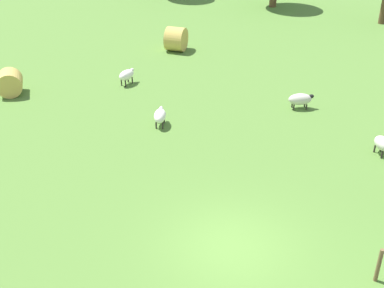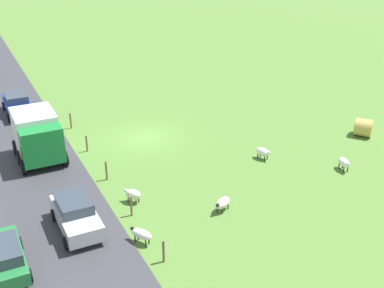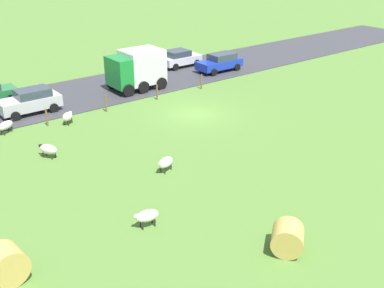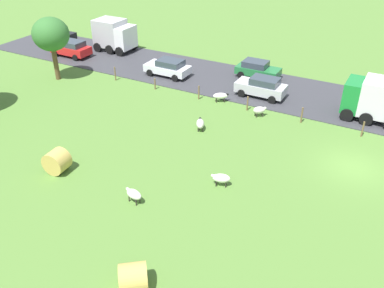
# 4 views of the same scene
# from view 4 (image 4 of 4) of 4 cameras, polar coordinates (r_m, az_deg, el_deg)

# --- Properties ---
(ground_plane) EXTENTS (160.00, 160.00, 0.00)m
(ground_plane) POSITION_cam_4_polar(r_m,az_deg,el_deg) (28.07, 21.21, -3.02)
(ground_plane) COLOR #517A33
(road_strip) EXTENTS (8.00, 80.00, 0.06)m
(road_strip) POSITION_cam_4_polar(r_m,az_deg,el_deg) (36.18, 23.79, 4.23)
(road_strip) COLOR #38383D
(road_strip) RESTS_ON ground_plane
(sheep_0) EXTENTS (0.84, 1.19, 0.78)m
(sheep_0) POSITION_cam_4_polar(r_m,az_deg,el_deg) (24.41, 4.00, -4.69)
(sheep_0) COLOR white
(sheep_0) RESTS_ON ground_plane
(sheep_1) EXTENTS (0.70, 1.17, 0.80)m
(sheep_1) POSITION_cam_4_polar(r_m,az_deg,el_deg) (23.32, -7.96, -6.82)
(sheep_1) COLOR white
(sheep_1) RESTS_ON ground_plane
(sheep_2) EXTENTS (1.26, 1.03, 0.78)m
(sheep_2) POSITION_cam_4_polar(r_m,az_deg,el_deg) (30.16, 1.13, 2.81)
(sheep_2) COLOR beige
(sheep_2) RESTS_ON ground_plane
(sheep_3) EXTENTS (1.01, 1.06, 0.81)m
(sheep_3) POSITION_cam_4_polar(r_m,az_deg,el_deg) (32.46, 9.20, 4.60)
(sheep_3) COLOR silver
(sheep_3) RESTS_ON ground_plane
(sheep_4) EXTENTS (1.05, 1.28, 0.79)m
(sheep_4) POSITION_cam_4_polar(r_m,az_deg,el_deg) (34.50, 3.93, 6.59)
(sheep_4) COLOR white
(sheep_4) RESTS_ON ground_plane
(hay_bale_0) EXTENTS (1.25, 1.55, 1.46)m
(hay_bale_0) POSITION_cam_4_polar(r_m,az_deg,el_deg) (26.74, -17.99, -2.27)
(hay_bale_0) COLOR tan
(hay_bale_0) RESTS_ON ground_plane
(hay_bale_1) EXTENTS (1.73, 1.72, 1.26)m
(hay_bale_1) POSITION_cam_4_polar(r_m,az_deg,el_deg) (18.88, -8.05, -17.60)
(hay_bale_1) COLOR tan
(hay_bale_1) RESTS_ON ground_plane
(tree_2) EXTENTS (3.22, 3.22, 5.68)m
(tree_2) POSITION_cam_4_polar(r_m,az_deg,el_deg) (39.85, -18.75, 13.98)
(tree_2) COLOR brown
(tree_2) RESTS_ON ground_plane
(fence_post_1) EXTENTS (0.12, 0.12, 1.17)m
(fence_post_1) POSITION_cam_4_polar(r_m,az_deg,el_deg) (31.61, 22.32, 1.90)
(fence_post_1) COLOR brown
(fence_post_1) RESTS_ON ground_plane
(fence_post_2) EXTENTS (0.12, 0.12, 1.25)m
(fence_post_2) POSITION_cam_4_polar(r_m,az_deg,el_deg) (32.13, 14.79, 3.85)
(fence_post_2) COLOR brown
(fence_post_2) RESTS_ON ground_plane
(fence_post_3) EXTENTS (0.12, 0.12, 1.19)m
(fence_post_3) POSITION_cam_4_polar(r_m,az_deg,el_deg) (33.25, 7.60, 5.53)
(fence_post_3) COLOR brown
(fence_post_3) RESTS_ON ground_plane
(fence_post_4) EXTENTS (0.12, 0.12, 1.19)m
(fence_post_4) POSITION_cam_4_polar(r_m,az_deg,el_deg) (34.87, 0.94, 7.04)
(fence_post_4) COLOR brown
(fence_post_4) RESTS_ON ground_plane
(fence_post_5) EXTENTS (0.12, 0.12, 1.03)m
(fence_post_5) POSITION_cam_4_polar(r_m,az_deg,el_deg) (36.97, -5.09, 8.21)
(fence_post_5) COLOR brown
(fence_post_5) RESTS_ON ground_plane
(fence_post_6) EXTENTS (0.12, 0.12, 1.27)m
(fence_post_6) POSITION_cam_4_polar(r_m,az_deg,el_deg) (39.36, -10.47, 9.44)
(fence_post_6) COLOR brown
(fence_post_6) RESTS_ON ground_plane
(truck_0) EXTENTS (2.85, 4.16, 3.29)m
(truck_0) POSITION_cam_4_polar(r_m,az_deg,el_deg) (47.12, -10.59, 14.50)
(truck_0) COLOR white
(truck_0) RESTS_ON road_strip
(truck_1) EXTENTS (2.85, 4.30, 3.11)m
(truck_1) POSITION_cam_4_polar(r_m,az_deg,el_deg) (33.94, 23.80, 5.74)
(truck_1) COLOR #197F33
(truck_1) RESTS_ON road_strip
(car_0) EXTENTS (2.02, 4.15, 1.68)m
(car_0) POSITION_cam_4_polar(r_m,az_deg,el_deg) (35.66, 9.51, 7.74)
(car_0) COLOR #B7B7BC
(car_0) RESTS_ON road_strip
(car_1) EXTENTS (2.04, 4.01, 1.55)m
(car_1) POSITION_cam_4_polar(r_m,az_deg,el_deg) (39.63, 8.93, 10.10)
(car_1) COLOR #237238
(car_1) RESTS_ON road_strip
(car_2) EXTENTS (2.09, 4.26, 1.65)m
(car_2) POSITION_cam_4_polar(r_m,az_deg,el_deg) (46.56, -16.19, 12.48)
(car_2) COLOR red
(car_2) RESTS_ON road_strip
(car_5) EXTENTS (1.99, 3.88, 1.59)m
(car_5) POSITION_cam_4_polar(r_m,az_deg,el_deg) (52.38, -17.80, 14.17)
(car_5) COLOR black
(car_5) RESTS_ON road_strip
(car_6) EXTENTS (2.15, 4.23, 1.55)m
(car_6) POSITION_cam_4_polar(r_m,az_deg,el_deg) (39.65, -3.26, 10.44)
(car_6) COLOR silver
(car_6) RESTS_ON road_strip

